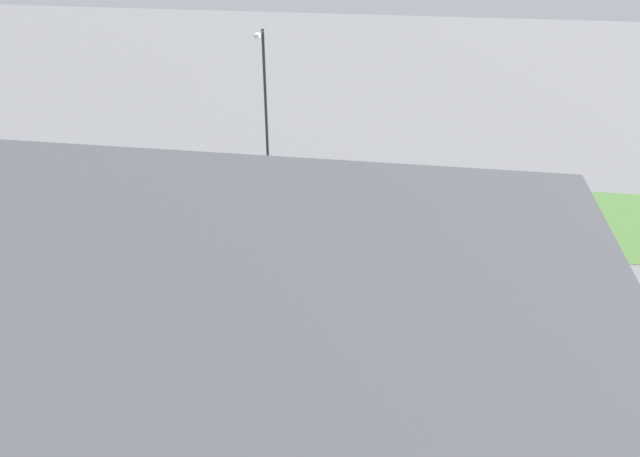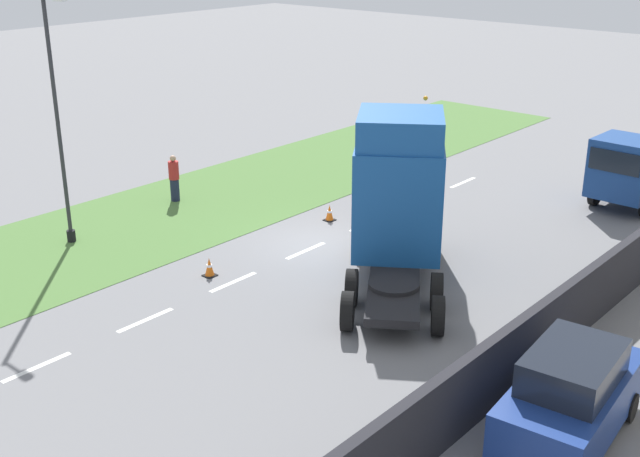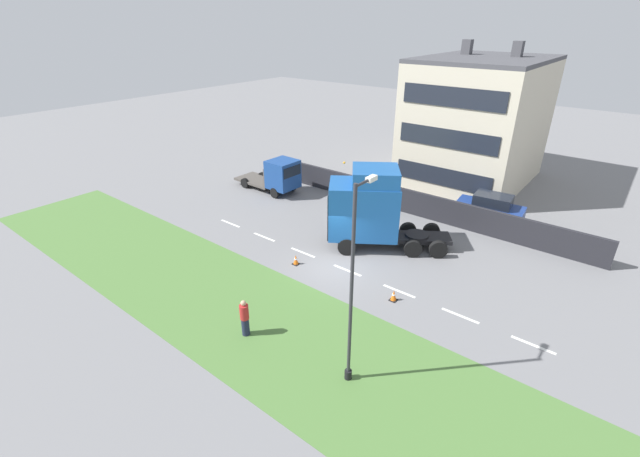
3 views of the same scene
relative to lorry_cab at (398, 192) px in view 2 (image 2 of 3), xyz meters
name	(u,v)px [view 2 (image 2 of 3)]	position (x,y,z in m)	size (l,w,h in m)	color
ground_plane	(320,245)	(-3.04, -0.04, -2.47)	(120.00, 120.00, 0.00)	slate
grass_verge	(199,205)	(-9.04, -0.04, -2.46)	(7.00, 44.00, 0.01)	#4C7538
lane_markings	(306,251)	(-3.04, -0.74, -2.46)	(0.16, 21.00, 0.00)	white
boundary_wall	(585,300)	(5.96, -0.04, -1.61)	(0.25, 24.00, 1.71)	#232328
lorry_cab	(398,192)	(0.00, 0.00, 0.00)	(6.00, 7.10, 5.05)	black
flatbed_truck	(629,171)	(3.11, 10.11, -1.03)	(2.26, 5.75, 2.72)	navy
parked_car	(571,396)	(7.71, -4.72, -1.46)	(2.25, 4.38, 2.06)	navy
lamp_post	(60,131)	(-9.34, -5.24, 1.31)	(1.26, 0.28, 7.95)	black
pedestrian	(174,179)	(-10.10, -0.29, -1.59)	(0.39, 0.39, 1.79)	#1E233D
traffic_cone_lead	(330,213)	(-4.28, 1.91, -2.18)	(0.36, 0.36, 0.58)	black
traffic_cone_trailing	(209,267)	(-3.90, -4.09, -2.18)	(0.36, 0.36, 0.58)	black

